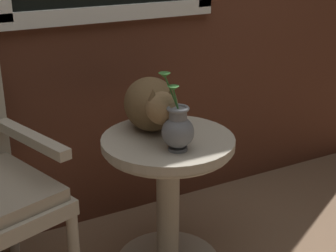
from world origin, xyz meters
TOP-DOWN VIEW (x-y plane):
  - wicker_side_table at (0.07, 0.17)m, footprint 0.54×0.54m
  - cat at (0.05, 0.28)m, footprint 0.27×0.54m
  - pewter_vase_with_ivy at (0.04, 0.05)m, footprint 0.12×0.12m

SIDE VIEW (x-z plane):
  - wicker_side_table at x=0.07m, z-range 0.10..0.71m
  - pewter_vase_with_ivy at x=0.04m, z-range 0.55..0.85m
  - cat at x=0.05m, z-range 0.61..0.84m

